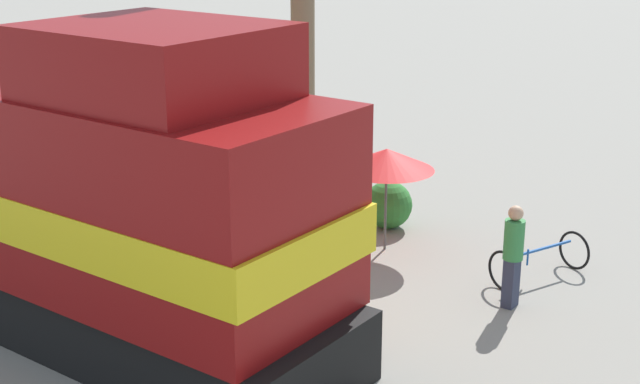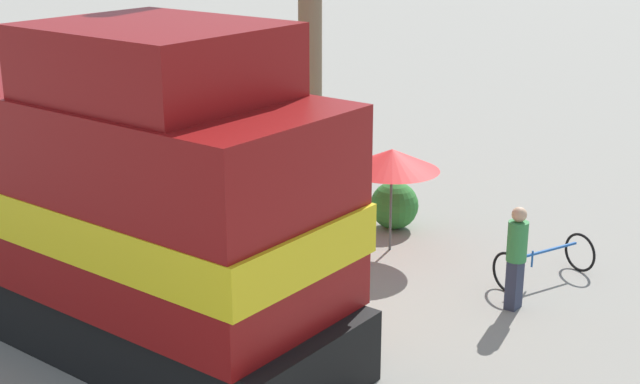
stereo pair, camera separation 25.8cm
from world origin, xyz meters
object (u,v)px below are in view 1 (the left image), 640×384
Objects in this scene: vendor_umbrella at (387,159)px; bicycle at (540,260)px; person_bystander at (513,252)px; billboard_sign at (177,86)px; locomotive at (0,177)px.

vendor_umbrella is 3.43m from bicycle.
vendor_umbrella is 1.14× the size of person_bystander.
vendor_umbrella reaches higher than bicycle.
person_bystander is at bearing -107.27° from vendor_umbrella.
billboard_sign is 1.73× the size of bicycle.
locomotive is at bearing 122.76° from person_bystander.
vendor_umbrella is (5.68, -4.16, -0.29)m from locomotive.
vendor_umbrella is at bearing -151.50° from bicycle.
locomotive reaches higher than person_bystander.
locomotive is 6.10m from billboard_sign.
bicycle is at bearing -82.41° from vendor_umbrella.
locomotive reaches higher than bicycle.
locomotive is 7.26× the size of bicycle.
billboard_sign reaches higher than bicycle.
locomotive is 8.04× the size of person_bystander.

